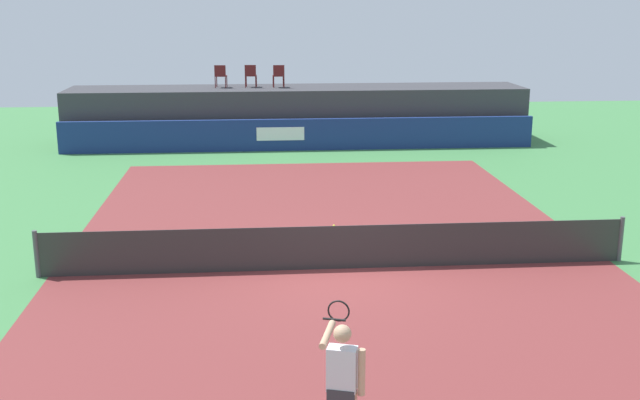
# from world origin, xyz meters

# --- Properties ---
(ground_plane) EXTENTS (48.00, 48.00, 0.00)m
(ground_plane) POSITION_xyz_m (0.00, 3.00, 0.00)
(ground_plane) COLOR #3D7A42
(court_inner) EXTENTS (12.00, 22.00, 0.00)m
(court_inner) POSITION_xyz_m (0.00, 0.00, 0.00)
(court_inner) COLOR maroon
(court_inner) RESTS_ON ground
(sponsor_wall) EXTENTS (18.00, 0.22, 1.20)m
(sponsor_wall) POSITION_xyz_m (-0.00, 13.50, 0.60)
(sponsor_wall) COLOR navy
(sponsor_wall) RESTS_ON ground
(spectator_platform) EXTENTS (18.00, 2.80, 2.20)m
(spectator_platform) POSITION_xyz_m (0.00, 15.30, 1.10)
(spectator_platform) COLOR #38383D
(spectator_platform) RESTS_ON ground
(spectator_chair_far_left) EXTENTS (0.48, 0.48, 0.89)m
(spectator_chair_far_left) POSITION_xyz_m (-3.02, 15.38, 2.69)
(spectator_chair_far_left) COLOR #561919
(spectator_chair_far_left) RESTS_ON spectator_platform
(spectator_chair_left) EXTENTS (0.47, 0.47, 0.89)m
(spectator_chair_left) POSITION_xyz_m (-1.84, 15.40, 2.69)
(spectator_chair_left) COLOR #561919
(spectator_chair_left) RESTS_ON spectator_platform
(spectator_chair_center) EXTENTS (0.46, 0.46, 0.89)m
(spectator_chair_center) POSITION_xyz_m (-0.74, 15.24, 2.69)
(spectator_chair_center) COLOR #561919
(spectator_chair_center) RESTS_ON spectator_platform
(tennis_net) EXTENTS (12.40, 0.02, 0.95)m
(tennis_net) POSITION_xyz_m (0.00, 0.00, 0.47)
(tennis_net) COLOR #2D2D2D
(tennis_net) RESTS_ON ground
(net_post_near) EXTENTS (0.10, 0.10, 1.00)m
(net_post_near) POSITION_xyz_m (-6.20, 0.00, 0.50)
(net_post_near) COLOR #4C4C51
(net_post_near) RESTS_ON ground
(net_post_far) EXTENTS (0.10, 0.10, 1.00)m
(net_post_far) POSITION_xyz_m (6.20, 0.00, 0.50)
(net_post_far) COLOR #4C4C51
(net_post_far) RESTS_ON ground
(tennis_player) EXTENTS (0.56, 1.24, 1.77)m
(tennis_player) POSITION_xyz_m (-0.68, -6.91, 0.96)
(tennis_player) COLOR white
(tennis_player) RESTS_ON court_inner
(tennis_ball) EXTENTS (0.07, 0.07, 0.07)m
(tennis_ball) POSITION_xyz_m (0.24, 3.09, 0.04)
(tennis_ball) COLOR #D8EA33
(tennis_ball) RESTS_ON court_inner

